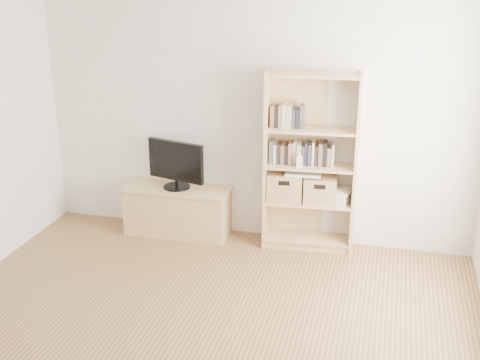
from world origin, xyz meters
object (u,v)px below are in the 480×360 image
(tv_stand, at_px, (178,211))
(bookshelf, at_px, (310,163))
(basket_left, at_px, (285,186))
(laptop, at_px, (303,173))
(television, at_px, (176,165))
(basket_right, at_px, (320,189))
(baby_monitor, at_px, (299,162))

(tv_stand, bearing_deg, bookshelf, 0.93)
(tv_stand, distance_m, basket_left, 1.22)
(tv_stand, relative_size, basket_left, 3.15)
(laptop, bearing_deg, television, 176.22)
(television, height_order, basket_right, television)
(baby_monitor, relative_size, basket_right, 0.33)
(basket_right, height_order, laptop, laptop)
(basket_left, bearing_deg, basket_right, -0.98)
(baby_monitor, bearing_deg, tv_stand, 177.17)
(bookshelf, bearing_deg, basket_left, -178.81)
(tv_stand, height_order, laptop, laptop)
(tv_stand, height_order, basket_right, basket_right)
(laptop, bearing_deg, basket_right, 2.53)
(tv_stand, xyz_separation_m, basket_left, (1.15, 0.02, 0.39))
(bookshelf, xyz_separation_m, baby_monitor, (-0.09, -0.11, 0.03))
(basket_left, relative_size, laptop, 0.99)
(basket_left, bearing_deg, laptop, -3.27)
(basket_right, bearing_deg, television, 176.70)
(basket_left, xyz_separation_m, basket_right, (0.35, 0.03, -0.01))
(tv_stand, relative_size, baby_monitor, 10.24)
(television, bearing_deg, baby_monitor, 11.58)
(bookshelf, relative_size, baby_monitor, 16.94)
(bookshelf, bearing_deg, television, 176.73)
(television, bearing_deg, basket_left, 15.32)
(television, bearing_deg, tv_stand, 0.00)
(tv_stand, distance_m, television, 0.53)
(baby_monitor, bearing_deg, laptop, 71.71)
(basket_left, height_order, basket_right, basket_left)
(tv_stand, bearing_deg, television, 0.00)
(tv_stand, height_order, television, television)
(basket_left, bearing_deg, tv_stand, 174.82)
(tv_stand, xyz_separation_m, baby_monitor, (1.30, -0.06, 0.69))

